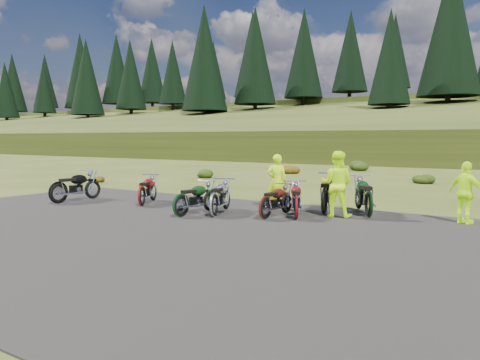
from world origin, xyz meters
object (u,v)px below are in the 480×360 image
Objects in this scene: motorcycle_7 at (368,218)px; person_middle at (277,182)px; motorcycle_3 at (214,218)px; motorcycle_0 at (59,204)px.

person_middle is (-3.03, 0.00, 0.90)m from motorcycle_7.
motorcycle_0 is at bearing 77.53° from motorcycle_3.
person_middle reaches higher than motorcycle_0.
motorcycle_3 is at bearing 47.36° from person_middle.
motorcycle_0 is 1.23× the size of person_middle.
person_middle is at bearing -65.10° from motorcycle_0.
motorcycle_3 is 0.91× the size of motorcycle_7.
motorcycle_3 is at bearing 91.33° from motorcycle_7.
motorcycle_0 reaches higher than motorcycle_3.
motorcycle_7 reaches higher than motorcycle_3.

